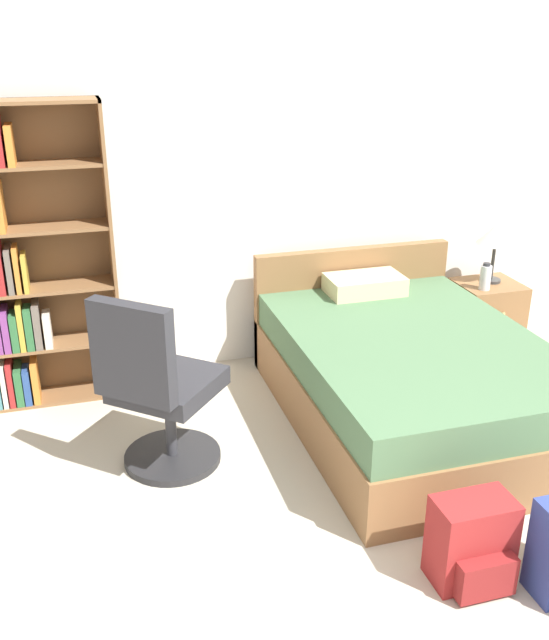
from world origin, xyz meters
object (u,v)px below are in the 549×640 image
object	(u,v)px
water_bottle	(485,277)
table_lamp	(496,236)
backpack_red	(473,544)
office_chair	(158,392)
bookshelf	(25,266)
nightstand	(485,316)
bed	(407,373)

from	to	relation	value
water_bottle	table_lamp	bearing A→B (deg)	44.71
table_lamp	backpack_red	world-z (taller)	table_lamp
office_chair	table_lamp	distance (m)	2.69
bookshelf	table_lamp	bearing A→B (deg)	-1.30
office_chair	bookshelf	bearing A→B (deg)	122.06
nightstand	water_bottle	distance (m)	0.37
nightstand	backpack_red	world-z (taller)	nightstand
bed	water_bottle	bearing A→B (deg)	35.65
office_chair	nightstand	world-z (taller)	office_chair
water_bottle	backpack_red	world-z (taller)	water_bottle
bed	office_chair	bearing A→B (deg)	-173.85
bookshelf	water_bottle	size ratio (longest dim) A/B	9.58
nightstand	table_lamp	xyz separation A→B (m)	(0.03, 0.03, 0.59)
water_bottle	backpack_red	distance (m)	2.37
nightstand	table_lamp	bearing A→B (deg)	47.87
bookshelf	water_bottle	xyz separation A→B (m)	(2.99, -0.20, -0.29)
bed	office_chair	distance (m)	1.51
bed	water_bottle	distance (m)	1.13
bookshelf	table_lamp	size ratio (longest dim) A/B	4.28
bed	table_lamp	world-z (taller)	table_lamp
nightstand	table_lamp	world-z (taller)	table_lamp
office_chair	table_lamp	world-z (taller)	office_chair
nightstand	water_bottle	bearing A→B (deg)	-136.26
bookshelf	nightstand	world-z (taller)	bookshelf
bed	office_chair	world-z (taller)	office_chair
table_lamp	backpack_red	size ratio (longest dim) A/B	1.10
bed	table_lamp	bearing A→B (deg)	36.99
nightstand	office_chair	bearing A→B (deg)	-160.16
office_chair	backpack_red	distance (m)	1.67
bookshelf	backpack_red	distance (m)	2.89
bookshelf	backpack_red	size ratio (longest dim) A/B	4.69
bed	backpack_red	xyz separation A→B (m)	(-0.35, -1.35, -0.10)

